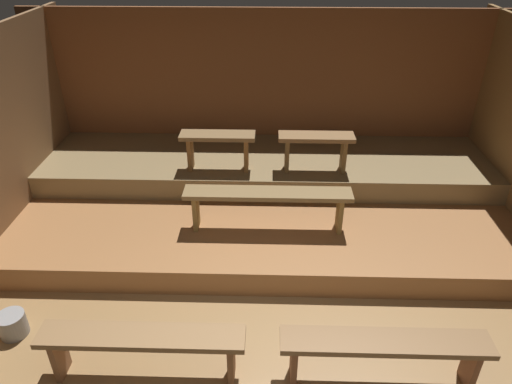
{
  "coord_description": "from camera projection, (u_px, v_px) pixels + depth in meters",
  "views": [
    {
      "loc": [
        0.02,
        -2.1,
        3.37
      ],
      "look_at": [
        -0.12,
        2.8,
        0.49
      ],
      "focal_mm": 32.54,
      "sensor_mm": 36.0,
      "label": 1
    }
  ],
  "objects": [
    {
      "name": "ground",
      "position": [
        265.0,
        259.0,
        5.41
      ],
      "size": [
        6.77,
        5.14,
        0.08
      ],
      "primitive_type": "cube",
      "color": "olive"
    },
    {
      "name": "bench_middle_right",
      "position": [
        316.0,
        144.0,
        5.8
      ],
      "size": [
        0.94,
        0.28,
        0.49
      ],
      "color": "olive",
      "rests_on": "platform_middle"
    },
    {
      "name": "bench_floor_left",
      "position": [
        142.0,
        342.0,
        3.79
      ],
      "size": [
        1.69,
        0.28,
        0.49
      ],
      "color": "olive",
      "rests_on": "ground"
    },
    {
      "name": "platform_middle",
      "position": [
        267.0,
        165.0,
        6.41
      ],
      "size": [
        5.97,
        1.45,
        0.29
      ],
      "primitive_type": "cube",
      "color": "olive",
      "rests_on": "platform_lower"
    },
    {
      "name": "pail_floor",
      "position": [
        13.0,
        324.0,
        4.32
      ],
      "size": [
        0.26,
        0.26,
        0.23
      ],
      "primitive_type": "cylinder",
      "color": "gray",
      "rests_on": "ground"
    },
    {
      "name": "bench_middle_left",
      "position": [
        218.0,
        143.0,
        5.83
      ],
      "size": [
        0.94,
        0.28,
        0.49
      ],
      "color": "olive",
      "rests_on": "platform_middle"
    },
    {
      "name": "wall_back",
      "position": [
        268.0,
        95.0,
        6.68
      ],
      "size": [
        6.77,
        0.06,
        2.39
      ],
      "primitive_type": "cube",
      "color": "brown",
      "rests_on": "ground"
    },
    {
      "name": "bench_floor_right",
      "position": [
        385.0,
        348.0,
        3.73
      ],
      "size": [
        1.69,
        0.28,
        0.49
      ],
      "color": "olive",
      "rests_on": "ground"
    },
    {
      "name": "bench_lower_center",
      "position": [
        268.0,
        198.0,
        5.17
      ],
      "size": [
        1.87,
        0.28,
        0.49
      ],
      "color": "olive",
      "rests_on": "platform_lower"
    },
    {
      "name": "platform_lower",
      "position": [
        266.0,
        211.0,
        5.96
      ],
      "size": [
        5.97,
        2.85,
        0.29
      ],
      "primitive_type": "cube",
      "color": "#9D683B",
      "rests_on": "ground"
    }
  ]
}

